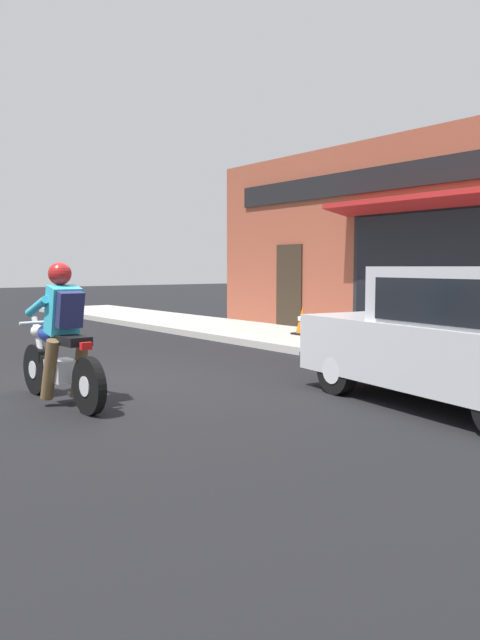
# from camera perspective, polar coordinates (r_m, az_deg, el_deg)

# --- Properties ---
(ground_plane) EXTENTS (80.00, 80.00, 0.00)m
(ground_plane) POSITION_cam_1_polar(r_m,az_deg,el_deg) (8.60, -10.64, -5.69)
(ground_plane) COLOR black
(sidewalk_curb) EXTENTS (2.60, 22.00, 0.14)m
(sidewalk_curb) POSITION_cam_1_polar(r_m,az_deg,el_deg) (13.79, 2.52, -1.34)
(sidewalk_curb) COLOR #ADAAA3
(sidewalk_curb) RESTS_ON ground
(storefront_building) EXTENTS (1.25, 11.57, 4.20)m
(storefront_building) POSITION_cam_1_polar(r_m,az_deg,el_deg) (13.06, 14.86, 7.11)
(storefront_building) COLOR brown
(storefront_building) RESTS_ON ground
(motorcycle_with_rider) EXTENTS (0.57, 2.02, 1.62)m
(motorcycle_with_rider) POSITION_cam_1_polar(r_m,az_deg,el_deg) (7.37, -16.04, -2.24)
(motorcycle_with_rider) COLOR black
(motorcycle_with_rider) RESTS_ON ground
(car_hatchback) EXTENTS (2.11, 3.96, 1.57)m
(car_hatchback) POSITION_cam_1_polar(r_m,az_deg,el_deg) (7.30, 19.55, -1.69)
(car_hatchback) COLOR black
(car_hatchback) RESTS_ON ground
(traffic_cone) EXTENTS (0.36, 0.36, 0.60)m
(traffic_cone) POSITION_cam_1_polar(r_m,az_deg,el_deg) (13.17, 5.74, -0.07)
(traffic_cone) COLOR black
(traffic_cone) RESTS_ON sidewalk_curb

